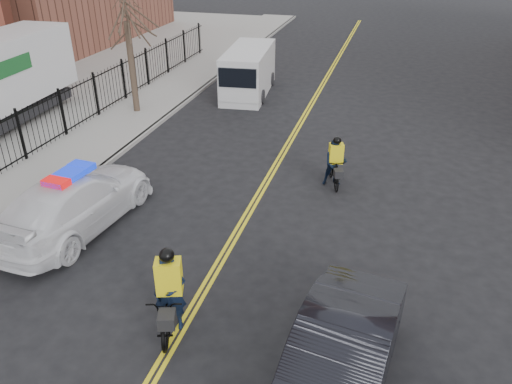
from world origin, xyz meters
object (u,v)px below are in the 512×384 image
at_px(cargo_van, 248,73).
at_px(cyclist_far, 335,166).
at_px(dark_sedan, 338,363).
at_px(cyclist_near, 171,301).
at_px(police_cruiser, 75,202).

height_order(cargo_van, cyclist_far, cargo_van).
distance_m(dark_sedan, cargo_van, 18.89).
height_order(cargo_van, cyclist_near, cargo_van).
relative_size(dark_sedan, cyclist_far, 2.75).
distance_m(dark_sedan, cyclist_far, 8.68).
bearing_deg(dark_sedan, cargo_van, 118.99).
bearing_deg(cyclist_far, dark_sedan, -100.17).
distance_m(police_cruiser, cyclist_far, 8.31).
height_order(police_cruiser, cyclist_far, police_cruiser).
xyz_separation_m(dark_sedan, cyclist_near, (-3.70, 0.84, -0.09)).
bearing_deg(cyclist_near, cyclist_far, 54.19).
xyz_separation_m(police_cruiser, cargo_van, (1.11, 13.65, 0.29)).
height_order(dark_sedan, cyclist_far, cyclist_far).
bearing_deg(cyclist_far, police_cruiser, -164.02).
bearing_deg(cyclist_far, cyclist_near, -125.99).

